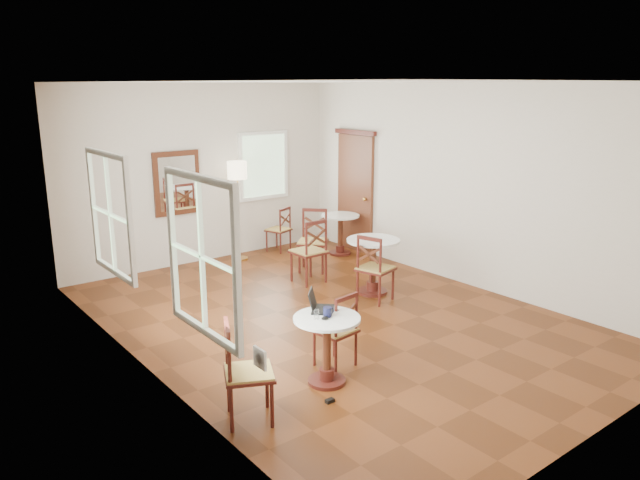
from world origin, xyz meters
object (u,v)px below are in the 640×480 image
at_px(laptop, 318,305).
at_px(power_adapter, 330,401).
at_px(floor_lamp, 237,177).
at_px(water_glass, 316,314).
at_px(chair_mid_a, 310,251).
at_px(chair_near_a, 337,330).
at_px(chair_back_a, 279,229).
at_px(chair_mid_b, 375,268).
at_px(cafe_table_near, 327,343).
at_px(chair_near_b, 246,372).
at_px(chair_back_b, 313,241).
at_px(navy_mug, 328,312).
at_px(cafe_table_mid, 373,260).
at_px(mouse, 325,318).
at_px(cafe_table_back, 340,230).

relative_size(laptop, power_adapter, 4.40).
bearing_deg(floor_lamp, water_glass, -111.50).
relative_size(chair_mid_a, floor_lamp, 0.59).
xyz_separation_m(chair_near_a, water_glass, (-0.43, -0.20, 0.34)).
bearing_deg(floor_lamp, chair_back_a, 1.30).
height_order(chair_mid_b, power_adapter, chair_mid_b).
height_order(floor_lamp, laptop, floor_lamp).
distance_m(cafe_table_near, floor_lamp, 4.86).
distance_m(chair_near_b, power_adapter, 0.93).
bearing_deg(chair_mid_a, chair_near_a, 57.32).
relative_size(cafe_table_near, chair_mid_b, 0.74).
bearing_deg(chair_back_a, chair_near_a, 43.01).
relative_size(chair_near_b, floor_lamp, 0.55).
distance_m(floor_lamp, water_glass, 4.81).
distance_m(chair_back_a, chair_back_b, 1.33).
bearing_deg(laptop, chair_mid_a, 8.64).
bearing_deg(power_adapter, navy_mug, 54.09).
bearing_deg(chair_mid_a, cafe_table_mid, 112.74).
xyz_separation_m(cafe_table_mid, chair_mid_a, (-0.43, 0.96, -0.00)).
bearing_deg(chair_near_a, cafe_table_mid, -149.33).
height_order(mouse, water_glass, water_glass).
bearing_deg(cafe_table_back, power_adapter, -131.09).
bearing_deg(cafe_table_near, water_glass, 163.68).
height_order(chair_mid_a, chair_mid_b, chair_mid_a).
bearing_deg(water_glass, chair_mid_a, 53.98).
bearing_deg(chair_near_b, chair_back_b, -18.85).
bearing_deg(chair_mid_b, laptop, 107.26).
relative_size(cafe_table_near, navy_mug, 5.61).
relative_size(cafe_table_back, laptop, 1.89).
xyz_separation_m(chair_mid_a, navy_mug, (-1.81, -2.69, 0.27)).
xyz_separation_m(cafe_table_back, chair_mid_a, (-1.41, -0.95, 0.05)).
bearing_deg(cafe_table_mid, chair_near_a, -142.01).
bearing_deg(chair_near_b, cafe_table_near, -58.05).
bearing_deg(water_glass, power_adapter, -108.47).
bearing_deg(chair_near_a, cafe_table_near, 28.14).
height_order(chair_mid_a, chair_back_b, same).
height_order(cafe_table_back, chair_back_b, chair_back_b).
bearing_deg(cafe_table_back, floor_lamp, 152.99).
distance_m(chair_near_a, chair_mid_a, 2.89).
bearing_deg(chair_back_b, cafe_table_near, -78.62).
height_order(cafe_table_mid, chair_near_b, chair_near_b).
bearing_deg(cafe_table_mid, cafe_table_near, -142.36).
bearing_deg(cafe_table_back, cafe_table_mid, -117.29).
distance_m(chair_back_a, floor_lamp, 1.35).
xyz_separation_m(chair_near_b, navy_mug, (1.03, 0.11, 0.30)).
height_order(cafe_table_mid, navy_mug, navy_mug).
height_order(cafe_table_near, chair_mid_b, chair_mid_b).
bearing_deg(chair_near_a, laptop, -2.69).
xyz_separation_m(chair_mid_b, chair_back_b, (0.22, 1.69, 0.02)).
height_order(chair_near_b, chair_mid_b, chair_mid_b).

